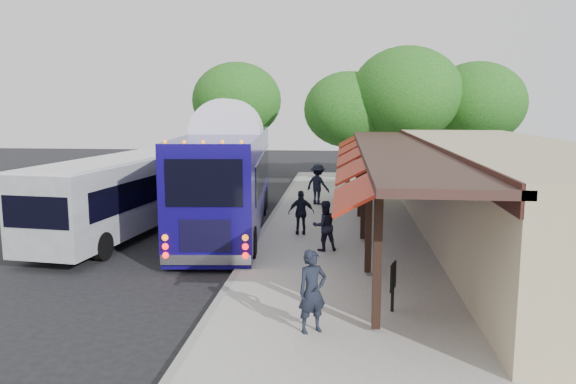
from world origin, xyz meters
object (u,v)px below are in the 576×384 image
at_px(ped_b, 324,226).
at_px(ped_d, 318,184).
at_px(sign_board, 393,279).
at_px(city_bus, 129,191).
at_px(coach_bus, 228,174).
at_px(ped_c, 301,213).
at_px(ped_a, 312,291).

distance_m(ped_b, ped_d, 8.62).
bearing_deg(sign_board, city_bus, 155.93).
distance_m(coach_bus, ped_d, 5.98).
bearing_deg(ped_c, ped_d, -102.29).
distance_m(ped_a, ped_b, 6.70).
bearing_deg(ped_d, sign_board, 133.02).
bearing_deg(ped_a, ped_b, 59.32).
height_order(ped_b, sign_board, ped_b).
bearing_deg(ped_d, ped_a, 125.62).
xyz_separation_m(city_bus, ped_a, (7.54, -9.28, -0.60)).
bearing_deg(ped_a, city_bus, 98.68).
bearing_deg(ped_d, ped_b, 127.47).
xyz_separation_m(ped_a, ped_c, (-0.89, 8.91, -0.06)).
distance_m(ped_b, sign_board, 5.63).
height_order(coach_bus, ped_a, coach_bus).
xyz_separation_m(ped_a, ped_d, (-0.56, 15.30, 0.09)).
bearing_deg(coach_bus, ped_c, -32.58).
distance_m(ped_b, ped_c, 2.39).
relative_size(city_bus, sign_board, 9.73).
bearing_deg(sign_board, ped_c, 125.74).
bearing_deg(ped_b, sign_board, 87.06).
distance_m(city_bus, ped_b, 8.03).
xyz_separation_m(coach_bus, ped_c, (3.01, -1.55, -1.21)).
height_order(ped_b, ped_c, ped_b).
distance_m(ped_c, sign_board, 8.01).
xyz_separation_m(city_bus, sign_board, (9.32, -7.93, -0.70)).
height_order(coach_bus, ped_b, coach_bus).
distance_m(ped_a, ped_c, 8.95).
height_order(coach_bus, sign_board, coach_bus).
distance_m(coach_bus, ped_c, 3.60).
distance_m(ped_c, ped_d, 6.40).
height_order(coach_bus, ped_c, coach_bus).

